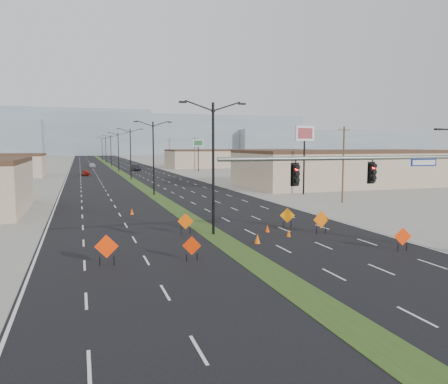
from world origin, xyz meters
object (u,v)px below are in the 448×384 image
object	(u,v)px
construction_sign_5	(321,220)
construction_sign_2	(186,222)
streetlight_4	(111,150)
construction_sign_4	(403,237)
cone_1	(289,233)
pole_sign_east_far	(198,146)
streetlight_3	(118,151)
construction_sign_3	(287,216)
pole_sign_east_near	(305,139)
cone_3	(132,212)
streetlight_0	(213,164)
cone_2	(267,228)
car_mid	(136,168)
streetlight_2	(131,152)
construction_sign_0	(106,247)
streetlight_1	(153,156)
streetlight_6	(102,148)
cone_0	(257,239)
signal_mast	(398,179)
car_far	(92,165)
streetlight_5	(106,149)
car_left	(86,173)
construction_sign_1	(192,247)

from	to	relation	value
construction_sign_5	construction_sign_2	bearing A→B (deg)	161.56
streetlight_4	construction_sign_4	size ratio (longest dim) A/B	6.44
cone_1	pole_sign_east_far	bearing A→B (deg)	79.73
streetlight_3	construction_sign_3	bearing A→B (deg)	-85.40
pole_sign_east_near	cone_3	bearing A→B (deg)	-166.71
streetlight_0	cone_2	bearing A→B (deg)	-6.39
streetlight_3	construction_sign_5	world-z (taller)	streetlight_3
car_mid	construction_sign_5	distance (m)	89.61
streetlight_2	construction_sign_0	distance (m)	63.11
streetlight_1	streetlight_2	world-z (taller)	same
streetlight_6	cone_1	world-z (taller)	streetlight_6
streetlight_4	cone_0	xyz separation A→B (m)	(2.01, -115.94, -5.08)
streetlight_6	cone_2	xyz separation A→B (m)	(4.30, -168.48, -5.12)
streetlight_1	cone_3	distance (m)	17.73
streetlight_6	cone_1	size ratio (longest dim) A/B	17.77
streetlight_6	cone_0	bearing A→B (deg)	-89.33
car_mid	pole_sign_east_far	distance (m)	18.29
streetlight_3	pole_sign_east_near	bearing A→B (deg)	-72.04
streetlight_3	construction_sign_0	world-z (taller)	streetlight_3
signal_mast	streetlight_2	bearing A→B (deg)	97.39
car_mid	car_far	world-z (taller)	car_mid
streetlight_5	streetlight_6	bearing A→B (deg)	90.00
streetlight_0	streetlight_2	size ratio (longest dim) A/B	1.00
cone_2	car_left	bearing A→B (deg)	100.05
streetlight_0	cone_3	xyz separation A→B (m)	(-4.84, 11.73, -5.11)
car_far	cone_3	distance (m)	96.04
cone_2	cone_3	distance (m)	15.25
construction_sign_2	cone_3	xyz separation A→B (m)	(-2.84, 10.96, -0.65)
construction_sign_0	cone_1	world-z (taller)	construction_sign_0
streetlight_2	streetlight_4	xyz separation A→B (m)	(0.00, 56.00, 0.00)
car_left	streetlight_3	bearing A→B (deg)	51.02
construction_sign_0	construction_sign_1	bearing A→B (deg)	3.22
signal_mast	cone_0	xyz separation A→B (m)	(-6.55, 6.06, -4.45)
streetlight_4	construction_sign_3	xyz separation A→B (m)	(6.69, -111.16, -4.46)
construction_sign_2	construction_sign_5	xyz separation A→B (m)	(9.96, -3.14, 0.12)
cone_0	streetlight_3	bearing A→B (deg)	91.31
cone_0	signal_mast	bearing A→B (deg)	-42.78
streetlight_0	construction_sign_4	size ratio (longest dim) A/B	6.44
car_left	cone_3	bearing A→B (deg)	-92.85
streetlight_3	car_left	world-z (taller)	streetlight_3
car_left	streetlight_4	bearing A→B (deg)	72.23
construction_sign_0	cone_0	bearing A→B (deg)	23.17
streetlight_0	construction_sign_1	bearing A→B (deg)	-116.37
cone_1	pole_sign_east_far	size ratio (longest dim) A/B	0.07
car_far	construction_sign_2	distance (m)	107.07
streetlight_3	construction_sign_3	world-z (taller)	streetlight_3
car_mid	construction_sign_2	distance (m)	86.67
construction_sign_1	cone_1	world-z (taller)	construction_sign_1
streetlight_1	car_left	world-z (taller)	streetlight_1
car_far	cone_2	size ratio (longest dim) A/B	7.37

